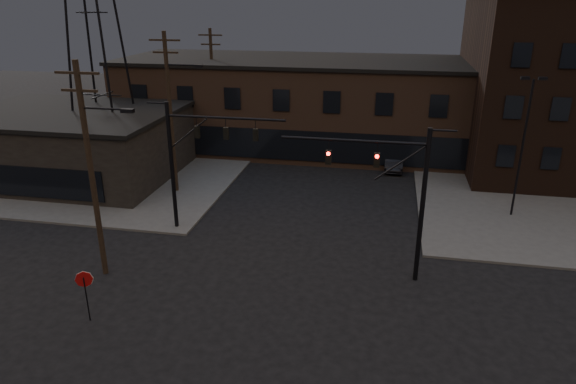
# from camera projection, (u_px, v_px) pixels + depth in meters

# --- Properties ---
(ground) EXTENTS (140.00, 140.00, 0.00)m
(ground) POSITION_uv_depth(u_px,v_px,m) (273.00, 315.00, 23.50)
(ground) COLOR black
(ground) RESTS_ON ground
(sidewalk_nw) EXTENTS (30.00, 30.00, 0.15)m
(sidewalk_nw) POSITION_uv_depth(u_px,v_px,m) (94.00, 152.00, 47.60)
(sidewalk_nw) COLOR #474744
(sidewalk_nw) RESTS_ON ground
(building_row) EXTENTS (40.00, 12.00, 8.00)m
(building_row) POSITION_uv_depth(u_px,v_px,m) (339.00, 107.00, 47.72)
(building_row) COLOR brown
(building_row) RESTS_ON ground
(building_left) EXTENTS (16.00, 12.00, 5.00)m
(building_left) POSITION_uv_depth(u_px,v_px,m) (72.00, 146.00, 40.88)
(building_left) COLOR black
(building_left) RESTS_ON ground
(traffic_signal_near) EXTENTS (7.12, 0.24, 8.00)m
(traffic_signal_near) POSITION_uv_depth(u_px,v_px,m) (400.00, 188.00, 24.89)
(traffic_signal_near) COLOR black
(traffic_signal_near) RESTS_ON ground
(traffic_signal_far) EXTENTS (7.12, 0.24, 8.00)m
(traffic_signal_far) POSITION_uv_depth(u_px,v_px,m) (191.00, 153.00, 30.25)
(traffic_signal_far) COLOR black
(traffic_signal_far) RESTS_ON ground
(stop_sign) EXTENTS (0.72, 0.33, 2.48)m
(stop_sign) POSITION_uv_depth(u_px,v_px,m) (85.00, 285.00, 22.47)
(stop_sign) COLOR black
(stop_sign) RESTS_ON ground
(utility_pole_near) EXTENTS (3.70, 0.28, 11.00)m
(utility_pole_near) POSITION_uv_depth(u_px,v_px,m) (92.00, 167.00, 24.94)
(utility_pole_near) COLOR black
(utility_pole_near) RESTS_ON ground
(utility_pole_mid) EXTENTS (3.70, 0.28, 11.50)m
(utility_pole_mid) POSITION_uv_depth(u_px,v_px,m) (171.00, 111.00, 36.02)
(utility_pole_mid) COLOR black
(utility_pole_mid) RESTS_ON ground
(utility_pole_far) EXTENTS (2.20, 0.28, 11.00)m
(utility_pole_far) POSITION_uv_depth(u_px,v_px,m) (213.00, 87.00, 47.33)
(utility_pole_far) COLOR black
(utility_pole_far) RESTS_ON ground
(transmission_tower) EXTENTS (7.00, 7.00, 25.00)m
(transmission_tower) POSITION_uv_depth(u_px,v_px,m) (92.00, 12.00, 38.77)
(transmission_tower) COLOR black
(transmission_tower) RESTS_ON ground
(lot_light_a) EXTENTS (1.50, 0.28, 9.14)m
(lot_light_a) POSITION_uv_depth(u_px,v_px,m) (524.00, 136.00, 32.01)
(lot_light_a) COLOR black
(lot_light_a) RESTS_ON ground
(parked_car_lot_a) EXTENTS (5.44, 3.71, 1.72)m
(parked_car_lot_a) POSITION_uv_depth(u_px,v_px,m) (516.00, 174.00, 38.91)
(parked_car_lot_a) COLOR black
(parked_car_lot_a) RESTS_ON sidewalk_ne
(parked_car_lot_b) EXTENTS (4.60, 2.41, 1.27)m
(parked_car_lot_b) POSITION_uv_depth(u_px,v_px,m) (482.00, 159.00, 43.22)
(parked_car_lot_b) COLOR #BDBDBF
(parked_car_lot_b) RESTS_ON sidewalk_ne
(car_crossing) EXTENTS (1.48, 4.19, 1.38)m
(car_crossing) POSITION_uv_depth(u_px,v_px,m) (394.00, 161.00, 43.05)
(car_crossing) COLOR black
(car_crossing) RESTS_ON ground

